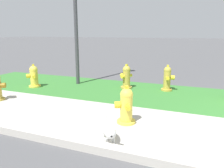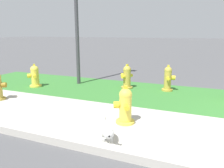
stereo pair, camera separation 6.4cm
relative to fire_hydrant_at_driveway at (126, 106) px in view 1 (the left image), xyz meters
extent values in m
cylinder|color=yellow|center=(0.00, 0.00, -0.30)|extent=(0.33, 0.33, 0.05)
cylinder|color=yellow|center=(0.00, 0.00, -0.04)|extent=(0.21, 0.21, 0.47)
sphere|color=yellow|center=(0.00, 0.00, 0.20)|extent=(0.22, 0.22, 0.22)
cube|color=yellow|center=(0.00, 0.00, 0.33)|extent=(0.07, 0.07, 0.06)
cylinder|color=yellow|center=(0.07, -0.13, 0.02)|extent=(0.12, 0.12, 0.09)
cylinder|color=yellow|center=(-0.06, 0.14, 0.02)|extent=(0.12, 0.12, 0.09)
cylinder|color=yellow|center=(-0.14, -0.07, 0.02)|extent=(0.14, 0.15, 0.12)
cylinder|color=yellow|center=(-3.30, 1.53, -0.30)|extent=(0.34, 0.34, 0.05)
cylinder|color=yellow|center=(-3.30, 1.53, -0.04)|extent=(0.22, 0.22, 0.46)
sphere|color=yellow|center=(-3.30, 1.53, 0.19)|extent=(0.23, 0.23, 0.23)
cube|color=yellow|center=(-3.30, 1.53, 0.32)|extent=(0.08, 0.08, 0.06)
cylinder|color=yellow|center=(-3.20, 1.41, 0.02)|extent=(0.13, 0.13, 0.09)
cylinder|color=yellow|center=(-3.40, 1.65, 0.02)|extent=(0.13, 0.13, 0.09)
cylinder|color=yellow|center=(-3.42, 1.43, 0.02)|extent=(0.15, 0.16, 0.12)
cylinder|color=olive|center=(-3.09, 0.23, 0.04)|extent=(0.15, 0.15, 0.12)
cylinder|color=gold|center=(0.37, 2.52, -0.30)|extent=(0.30, 0.30, 0.05)
cylinder|color=gold|center=(0.37, 2.52, -0.01)|extent=(0.19, 0.19, 0.52)
sphere|color=gold|center=(0.37, 2.52, 0.25)|extent=(0.20, 0.20, 0.20)
cube|color=yellow|center=(0.37, 2.52, 0.36)|extent=(0.07, 0.07, 0.06)
cylinder|color=yellow|center=(0.34, 2.66, 0.05)|extent=(0.11, 0.11, 0.09)
cylinder|color=yellow|center=(0.39, 2.38, 0.05)|extent=(0.11, 0.11, 0.09)
cylinder|color=yellow|center=(0.51, 2.54, 0.05)|extent=(0.12, 0.14, 0.12)
cylinder|color=gold|center=(-0.75, 2.37, -0.30)|extent=(0.33, 0.33, 0.05)
cylinder|color=gold|center=(-0.75, 2.37, -0.03)|extent=(0.21, 0.21, 0.49)
sphere|color=gold|center=(-0.75, 2.37, 0.22)|extent=(0.22, 0.22, 0.22)
cube|color=yellow|center=(-0.75, 2.37, 0.34)|extent=(0.08, 0.08, 0.06)
cylinder|color=yellow|center=(-0.82, 2.24, 0.03)|extent=(0.12, 0.12, 0.09)
cylinder|color=yellow|center=(-0.68, 2.50, 0.03)|extent=(0.12, 0.12, 0.09)
cylinder|color=yellow|center=(-0.89, 2.44, 0.03)|extent=(0.14, 0.15, 0.12)
ellipsoid|color=white|center=(-0.03, -0.77, -0.09)|extent=(0.36, 0.43, 0.19)
sphere|color=white|center=(0.10, -0.97, -0.06)|extent=(0.15, 0.15, 0.15)
sphere|color=black|center=(0.13, -1.03, -0.07)|extent=(0.03, 0.03, 0.03)
cone|color=white|center=(0.14, -0.96, 0.04)|extent=(0.07, 0.07, 0.07)
cone|color=white|center=(0.06, -1.00, 0.04)|extent=(0.07, 0.07, 0.07)
cylinder|color=white|center=(0.08, -0.85, -0.26)|extent=(0.05, 0.05, 0.13)
cylinder|color=white|center=(-0.01, -0.90, -0.26)|extent=(0.05, 0.05, 0.13)
cylinder|color=white|center=(-0.05, -0.63, -0.26)|extent=(0.05, 0.05, 0.13)
cylinder|color=white|center=(-0.14, -0.69, -0.26)|extent=(0.05, 0.05, 0.13)
cylinder|color=white|center=(-0.14, -0.58, -0.04)|extent=(0.04, 0.04, 0.10)
cylinder|color=#3D3D42|center=(-2.32, 2.35, 2.14)|extent=(0.11, 0.11, 4.93)
camera|label=1|loc=(1.08, -3.45, 1.25)|focal=35.00mm
camera|label=2|loc=(1.14, -3.42, 1.25)|focal=35.00mm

